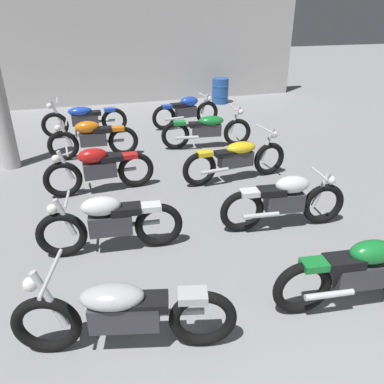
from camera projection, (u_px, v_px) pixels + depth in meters
name	position (u px, v px, depth m)	size (l,w,h in m)	color
back_wall	(119.00, 48.00, 12.57)	(12.67, 0.24, 3.60)	#BCBAB7
motorcycle_left_row_1	(123.00, 313.00, 3.60)	(2.14, 0.78, 0.97)	black
motorcycle_left_row_2	(110.00, 222.00, 5.09)	(1.97, 0.48, 0.88)	black
motorcycle_left_row_3	(99.00, 168.00, 6.77)	(1.97, 0.48, 0.88)	black
motorcycle_left_row_4	(93.00, 138.00, 8.32)	(1.97, 0.48, 0.88)	black
motorcycle_left_row_5	(84.00, 119.00, 9.78)	(2.17, 0.68, 0.97)	black
motorcycle_right_row_1	(360.00, 272.00, 4.14)	(1.97, 0.48, 0.88)	black
motorcycle_right_row_2	(285.00, 200.00, 5.66)	(1.97, 0.48, 0.88)	black
motorcycle_right_row_3	(236.00, 158.00, 7.24)	(2.17, 0.68, 0.97)	black
motorcycle_right_row_4	(207.00, 129.00, 8.94)	(2.17, 0.68, 0.97)	black
motorcycle_right_row_5	(186.00, 111.00, 10.47)	(1.97, 0.55, 0.88)	black
oil_drum	(220.00, 91.00, 13.11)	(0.59, 0.59, 0.85)	#23519E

